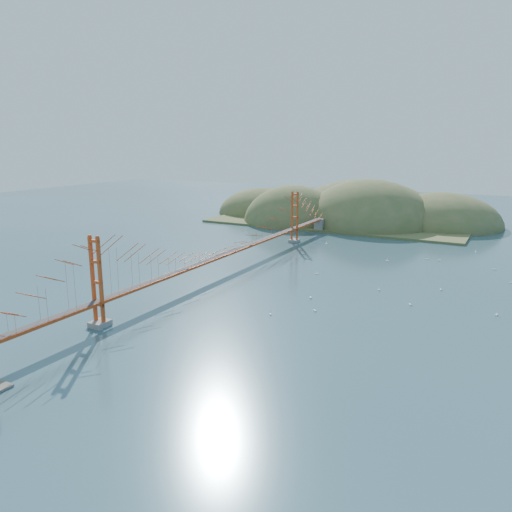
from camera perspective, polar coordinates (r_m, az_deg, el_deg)
The scene contains 18 objects.
ground at distance 88.92m, azimuth -3.53°, elevation -1.84°, with size 320.00×320.00×0.00m, color #2E4E5C.
bridge at distance 87.52m, azimuth -3.53°, elevation 2.62°, with size 2.20×94.40×12.00m.
far_headlands at distance 149.62m, azimuth 11.21°, elevation 4.09°, with size 84.00×58.00×25.00m.
sailboat_4 at distance 74.67m, azimuth 25.81°, elevation -6.01°, with size 0.59×0.65×0.73m.
sailboat_1 at distance 74.74m, azimuth 17.19°, elevation -5.24°, with size 0.67×0.67×0.72m.
sailboat_15 at distance 113.92m, azimuth 23.81°, elevation 0.47°, with size 0.60×0.60×0.66m.
sailboat_5 at distance 83.49m, azimuth 20.35°, elevation -3.56°, with size 0.54×0.61×0.69m.
sailboat_3 at distance 88.10m, azimuth 6.94°, elevation -1.95°, with size 0.63×0.54×0.73m.
sailboat_7 at distance 103.79m, azimuth 18.95°, elevation -0.27°, with size 0.58×0.52×0.65m.
sailboat_12 at distance 113.61m, azimuth 8.06°, elevation 1.45°, with size 0.63×0.63×0.71m.
sailboat_2 at distance 69.44m, azimuth 6.74°, elevation -6.14°, with size 0.60×0.60×0.64m.
sailboat_0 at distance 74.91m, azimuth 6.24°, elevation -4.67°, with size 0.61×0.64×0.72m.
sailboat_17 at distance 100.12m, azimuth 25.58°, elevation -1.33°, with size 0.66×0.61×0.75m.
sailboat_6 at distance 67.68m, azimuth 1.65°, elevation -6.58°, with size 0.56×0.56×0.59m.
sailboat_8 at distance 103.30m, azimuth 20.21°, elevation -0.42°, with size 0.71×0.71×0.74m.
sailboat_16 at distance 80.54m, azimuth 13.86°, elevation -3.71°, with size 0.61×0.61×0.64m.
sailboat_9 at distance 92.23m, azimuth 27.11°, elevation -2.66°, with size 0.60×0.60×0.63m.
sailboat_extra_0 at distance 100.07m, azimuth 14.76°, elevation -0.46°, with size 0.68×0.68×0.73m.
Camera 1 is at (45.53, -72.83, 23.03)m, focal length 35.00 mm.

